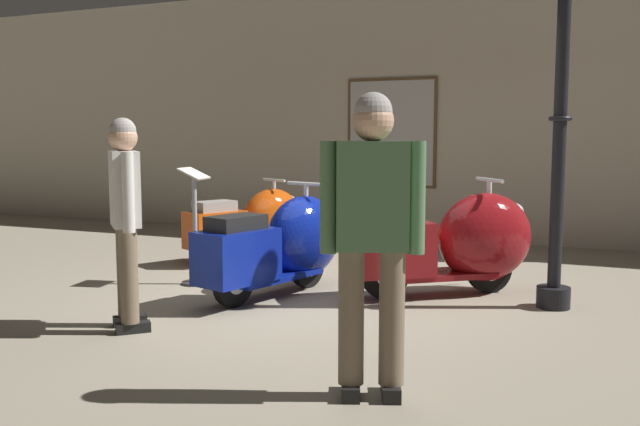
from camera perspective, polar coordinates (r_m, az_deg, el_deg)
The scene contains 9 objects.
ground_plane at distance 6.32m, azimuth -1.18°, elevation -6.85°, with size 60.00×60.00×0.00m, color gray.
showroom_back_wall at distance 9.81m, azimuth 8.92°, elevation 8.38°, with size 18.00×0.63×3.60m.
scooter_0 at distance 8.15m, azimuth -5.40°, elevation -0.81°, with size 1.07×1.58×0.94m.
scooter_1 at distance 6.31m, azimuth -2.95°, elevation -2.58°, with size 0.92×1.74×1.02m.
scooter_2 at distance 6.37m, azimuth 11.34°, elevation -2.40°, with size 1.70×1.46×1.07m.
lamppost at distance 6.01m, azimuth 19.45°, elevation 7.50°, with size 0.28×0.28×3.01m.
visitor_0 at distance 5.25m, azimuth -15.97°, elevation 0.37°, with size 0.41×0.41×1.59m.
visitor_1 at distance 3.71m, azimuth 4.39°, elevation -0.94°, with size 0.54×0.36×1.68m.
info_stanchion at distance 6.79m, azimuth -10.41°, elevation -1.89°, with size 0.28×0.35×1.15m.
Camera 1 is at (2.51, -5.61, 1.45)m, focal length 38.26 mm.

